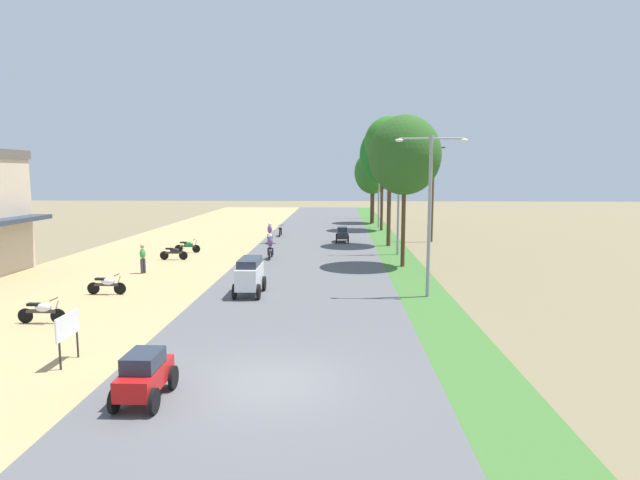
# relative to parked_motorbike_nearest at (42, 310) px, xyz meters

# --- Properties ---
(ground_plane) EXTENTS (180.00, 180.00, 0.00)m
(ground_plane) POSITION_rel_parked_motorbike_nearest_xyz_m (9.23, -5.20, -0.55)
(ground_plane) COLOR #7A6B4C
(road_strip) EXTENTS (9.00, 140.00, 0.08)m
(road_strip) POSITION_rel_parked_motorbike_nearest_xyz_m (9.23, -5.20, -0.51)
(road_strip) COLOR #565659
(road_strip) RESTS_ON ground
(median_strip) EXTENTS (2.40, 140.00, 0.06)m
(median_strip) POSITION_rel_parked_motorbike_nearest_xyz_m (14.93, -5.20, -0.52)
(median_strip) COLOR #3D6B2D
(median_strip) RESTS_ON ground
(parked_motorbike_nearest) EXTENTS (1.80, 0.54, 0.94)m
(parked_motorbike_nearest) POSITION_rel_parked_motorbike_nearest_xyz_m (0.00, 0.00, 0.00)
(parked_motorbike_nearest) COLOR black
(parked_motorbike_nearest) RESTS_ON dirt_shoulder
(parked_motorbike_second) EXTENTS (1.80, 0.54, 0.94)m
(parked_motorbike_second) POSITION_rel_parked_motorbike_nearest_xyz_m (0.36, 4.64, 0.00)
(parked_motorbike_second) COLOR black
(parked_motorbike_second) RESTS_ON dirt_shoulder
(parked_motorbike_third) EXTENTS (1.80, 0.54, 0.94)m
(parked_motorbike_third) POSITION_rel_parked_motorbike_nearest_xyz_m (0.43, 14.23, 0.00)
(parked_motorbike_third) COLOR black
(parked_motorbike_third) RESTS_ON dirt_shoulder
(parked_motorbike_fourth) EXTENTS (1.80, 0.54, 0.94)m
(parked_motorbike_fourth) POSITION_rel_parked_motorbike_nearest_xyz_m (0.45, 17.21, 0.00)
(parked_motorbike_fourth) COLOR black
(parked_motorbike_fourth) RESTS_ON dirt_shoulder
(street_signboard) EXTENTS (0.06, 1.30, 1.50)m
(street_signboard) POSITION_rel_parked_motorbike_nearest_xyz_m (3.11, -3.98, 0.55)
(street_signboard) COLOR #262628
(street_signboard) RESTS_ON dirt_shoulder
(pedestrian_on_shoulder) EXTENTS (0.38, 0.43, 1.62)m
(pedestrian_on_shoulder) POSITION_rel_parked_motorbike_nearest_xyz_m (0.13, 9.69, 0.41)
(pedestrian_on_shoulder) COLOR #33333D
(pedestrian_on_shoulder) RESTS_ON dirt_shoulder
(median_tree_nearest) EXTENTS (4.23, 4.23, 8.90)m
(median_tree_nearest) POSITION_rel_parked_motorbike_nearest_xyz_m (14.83, 12.40, 6.07)
(median_tree_nearest) COLOR #4C351E
(median_tree_nearest) RESTS_ON median_strip
(median_tree_second) EXTENTS (3.84, 3.84, 9.76)m
(median_tree_second) POSITION_rel_parked_motorbike_nearest_xyz_m (14.81, 21.20, 7.26)
(median_tree_second) COLOR #4C351E
(median_tree_second) RESTS_ON median_strip
(median_tree_third) EXTENTS (4.33, 4.33, 9.98)m
(median_tree_third) POSITION_rel_parked_motorbike_nearest_xyz_m (15.13, 31.91, 6.72)
(median_tree_third) COLOR #4C351E
(median_tree_third) RESTS_ON median_strip
(median_tree_fourth) EXTENTS (4.00, 4.00, 7.95)m
(median_tree_fourth) POSITION_rel_parked_motorbike_nearest_xyz_m (14.69, 39.07, 5.06)
(median_tree_fourth) COLOR #4C351E
(median_tree_fourth) RESTS_ON median_strip
(streetlamp_near) EXTENTS (3.16, 0.20, 7.19)m
(streetlamp_near) POSITION_rel_parked_motorbike_nearest_xyz_m (15.03, 4.76, 3.69)
(streetlamp_near) COLOR gray
(streetlamp_near) RESTS_ON median_strip
(streetlamp_mid) EXTENTS (3.16, 0.20, 8.12)m
(streetlamp_mid) POSITION_rel_parked_motorbike_nearest_xyz_m (15.03, 16.92, 4.16)
(streetlamp_mid) COLOR gray
(streetlamp_mid) RESTS_ON median_strip
(streetlamp_far) EXTENTS (3.16, 0.20, 8.22)m
(streetlamp_far) POSITION_rel_parked_motorbike_nearest_xyz_m (15.03, 34.44, 4.22)
(streetlamp_far) COLOR gray
(streetlamp_far) RESTS_ON median_strip
(streetlamp_farthest) EXTENTS (3.16, 0.20, 8.20)m
(streetlamp_farthest) POSITION_rel_parked_motorbike_nearest_xyz_m (15.03, 44.81, 4.21)
(streetlamp_farthest) COLOR gray
(streetlamp_farthest) RESTS_ON median_strip
(utility_pole_near) EXTENTS (1.80, 0.20, 8.12)m
(utility_pole_near) POSITION_rel_parked_motorbike_nearest_xyz_m (18.59, 24.05, 3.69)
(utility_pole_near) COLOR brown
(utility_pole_near) RESTS_ON ground
(car_hatchback_red) EXTENTS (1.04, 2.00, 1.23)m
(car_hatchback_red) POSITION_rel_parked_motorbike_nearest_xyz_m (6.28, -6.41, 0.19)
(car_hatchback_red) COLOR red
(car_hatchback_red) RESTS_ON road_strip
(car_van_white) EXTENTS (1.19, 2.41, 1.67)m
(car_van_white) POSITION_rel_parked_motorbike_nearest_xyz_m (6.95, 4.78, 0.47)
(car_van_white) COLOR silver
(car_van_white) RESTS_ON road_strip
(car_hatchback_charcoal) EXTENTS (1.04, 2.00, 1.23)m
(car_hatchback_charcoal) POSITION_rel_parked_motorbike_nearest_xyz_m (11.29, 23.12, 0.19)
(car_hatchback_charcoal) COLOR #282D33
(car_hatchback_charcoal) RESTS_ON road_strip
(motorbike_foreground_rider) EXTENTS (0.54, 1.80, 1.66)m
(motorbike_foreground_rider) POSITION_rel_parked_motorbike_nearest_xyz_m (6.59, 14.75, 0.30)
(motorbike_foreground_rider) COLOR black
(motorbike_foreground_rider) RESTS_ON road_strip
(motorbike_ahead_second) EXTENTS (0.54, 1.80, 1.66)m
(motorbike_ahead_second) POSITION_rel_parked_motorbike_nearest_xyz_m (5.56, 22.25, 0.30)
(motorbike_ahead_second) COLOR black
(motorbike_ahead_second) RESTS_ON road_strip
(motorbike_ahead_third) EXTENTS (0.54, 1.80, 0.94)m
(motorbike_ahead_third) POSITION_rel_parked_motorbike_nearest_xyz_m (5.87, 26.90, 0.02)
(motorbike_ahead_third) COLOR black
(motorbike_ahead_third) RESTS_ON road_strip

